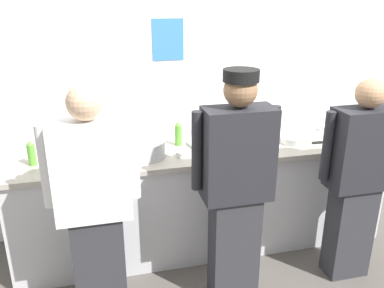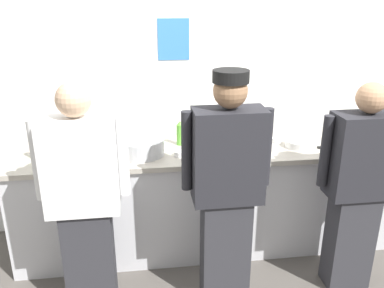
# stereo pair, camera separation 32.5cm
# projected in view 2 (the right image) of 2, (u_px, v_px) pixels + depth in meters

# --- Properties ---
(ground_plane) EXTENTS (9.00, 9.00, 0.00)m
(ground_plane) POSITION_uv_depth(u_px,v_px,m) (212.00, 268.00, 3.29)
(ground_plane) COLOR #514C47
(wall_back) EXTENTS (4.99, 0.11, 2.82)m
(wall_back) POSITION_uv_depth(u_px,v_px,m) (197.00, 78.00, 3.60)
(wall_back) COLOR white
(wall_back) RESTS_ON ground
(prep_counter) EXTENTS (3.18, 0.71, 0.91)m
(prep_counter) POSITION_uv_depth(u_px,v_px,m) (205.00, 197.00, 3.48)
(prep_counter) COLOR silver
(prep_counter) RESTS_ON ground
(chef_near_left) EXTENTS (0.60, 0.24, 1.63)m
(chef_near_left) POSITION_uv_depth(u_px,v_px,m) (84.00, 199.00, 2.60)
(chef_near_left) COLOR #2D2D33
(chef_near_left) RESTS_ON ground
(chef_center) EXTENTS (0.61, 0.24, 1.68)m
(chef_center) POSITION_uv_depth(u_px,v_px,m) (227.00, 186.00, 2.70)
(chef_center) COLOR #2D2D33
(chef_center) RESTS_ON ground
(chef_far_right) EXTENTS (0.58, 0.24, 1.57)m
(chef_far_right) POSITION_uv_depth(u_px,v_px,m) (358.00, 186.00, 2.85)
(chef_far_right) COLOR #2D2D33
(chef_far_right) RESTS_ON ground
(plate_stack_front) EXTENTS (0.24, 0.24, 0.10)m
(plate_stack_front) POSITION_uv_depth(u_px,v_px,m) (69.00, 150.00, 3.15)
(plate_stack_front) COLOR white
(plate_stack_front) RESTS_ON prep_counter
(plate_stack_rear) EXTENTS (0.23, 0.23, 0.06)m
(plate_stack_rear) POSITION_uv_depth(u_px,v_px,m) (299.00, 143.00, 3.34)
(plate_stack_rear) COLOR white
(plate_stack_rear) RESTS_ON prep_counter
(mixing_bowl_steel) EXTENTS (0.36, 0.36, 0.13)m
(mixing_bowl_steel) POSITION_uv_depth(u_px,v_px,m) (141.00, 147.00, 3.17)
(mixing_bowl_steel) COLOR #B7BABF
(mixing_bowl_steel) RESTS_ON prep_counter
(sheet_tray) EXTENTS (0.53, 0.41, 0.02)m
(sheet_tray) POSITION_uv_depth(u_px,v_px,m) (221.00, 146.00, 3.33)
(sheet_tray) COLOR #B7BABF
(sheet_tray) RESTS_ON prep_counter
(squeeze_bottle_primary) EXTENTS (0.06, 0.06, 0.21)m
(squeeze_bottle_primary) POSITION_uv_depth(u_px,v_px,m) (180.00, 133.00, 3.36)
(squeeze_bottle_primary) COLOR #56A333
(squeeze_bottle_primary) RESTS_ON prep_counter
(squeeze_bottle_secondary) EXTENTS (0.06, 0.06, 0.20)m
(squeeze_bottle_secondary) POSITION_uv_depth(u_px,v_px,m) (34.00, 147.00, 3.08)
(squeeze_bottle_secondary) COLOR #56A333
(squeeze_bottle_secondary) RESTS_ON prep_counter
(ramekin_yellow_sauce) EXTENTS (0.09, 0.09, 0.04)m
(ramekin_yellow_sauce) POSITION_uv_depth(u_px,v_px,m) (334.00, 133.00, 3.61)
(ramekin_yellow_sauce) COLOR white
(ramekin_yellow_sauce) RESTS_ON prep_counter
(ramekin_red_sauce) EXTENTS (0.09, 0.09, 0.04)m
(ramekin_red_sauce) POSITION_uv_depth(u_px,v_px,m) (180.00, 153.00, 3.15)
(ramekin_red_sauce) COLOR white
(ramekin_red_sauce) RESTS_ON prep_counter
(ramekin_green_sauce) EXTENTS (0.09, 0.09, 0.04)m
(ramekin_green_sauce) POSITION_uv_depth(u_px,v_px,m) (277.00, 140.00, 3.44)
(ramekin_green_sauce) COLOR white
(ramekin_green_sauce) RESTS_ON prep_counter
(chefs_knife) EXTENTS (0.27, 0.03, 0.02)m
(chefs_knife) POSITION_uv_depth(u_px,v_px,m) (331.00, 147.00, 3.32)
(chefs_knife) COLOR #B7BABF
(chefs_knife) RESTS_ON prep_counter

